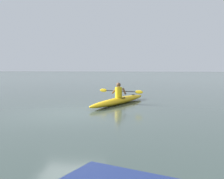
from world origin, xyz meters
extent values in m
plane|color=#384742|center=(0.00, 0.00, 0.00)|extent=(160.00, 160.00, 0.00)
ellipsoid|color=#EAB214|center=(-1.65, -2.94, 0.16)|extent=(2.54, 4.95, 0.31)
torus|color=black|center=(-1.69, -3.01, 0.29)|extent=(0.66, 0.66, 0.04)
cylinder|color=black|center=(-2.26, -4.35, 0.30)|extent=(0.18, 0.18, 0.02)
cylinder|color=yellow|center=(-1.62, -2.86, 0.56)|extent=(0.33, 0.33, 0.50)
sphere|color=brown|center=(-1.62, -2.86, 0.92)|extent=(0.21, 0.21, 0.21)
cylinder|color=black|center=(-1.70, -3.04, 0.61)|extent=(1.80, 0.80, 0.03)
ellipsoid|color=gold|center=(-0.80, -3.42, 0.61)|extent=(0.38, 0.19, 0.17)
ellipsoid|color=gold|center=(-2.59, -2.66, 0.61)|extent=(0.38, 0.19, 0.17)
cylinder|color=brown|center=(-1.41, -3.03, 0.62)|extent=(0.32, 0.16, 0.34)
cylinder|color=brown|center=(-1.89, -2.82, 0.62)|extent=(0.24, 0.27, 0.34)
camera|label=1|loc=(-2.77, 10.46, 1.83)|focal=44.99mm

